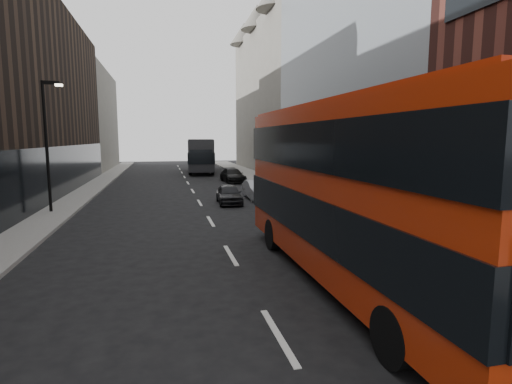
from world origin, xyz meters
TOP-DOWN VIEW (x-y plane):
  - sidewalk_right at (7.50, 25.00)m, footprint 3.00×80.00m
  - sidewalk_left at (-8.00, 25.00)m, footprint 2.00×80.00m
  - building_modern_block at (11.47, 21.00)m, footprint 5.03×22.00m
  - building_victorian at (11.38, 44.00)m, footprint 6.50×24.00m
  - building_left_mid at (-11.50, 30.00)m, footprint 5.00×24.00m
  - building_left_far at (-11.50, 52.00)m, footprint 5.00×20.00m
  - street_lamp at (-8.22, 18.00)m, footprint 1.06×0.22m
  - red_bus at (2.95, 4.44)m, footprint 3.00×12.60m
  - grey_bus at (2.37, 43.99)m, footprint 4.01×12.76m
  - car_a at (1.80, 19.28)m, footprint 1.59×3.66m
  - car_b at (3.97, 20.60)m, footprint 1.43×3.99m
  - car_c at (4.22, 31.80)m, footprint 2.15×4.56m

SIDE VIEW (x-z plane):
  - sidewalk_right at x=7.50m, z-range 0.00..0.15m
  - sidewalk_left at x=-8.00m, z-range 0.00..0.15m
  - car_a at x=1.80m, z-range 0.00..1.23m
  - car_c at x=4.22m, z-range 0.00..1.28m
  - car_b at x=3.97m, z-range 0.00..1.31m
  - grey_bus at x=2.37m, z-range 0.15..4.20m
  - red_bus at x=2.95m, z-range 0.28..5.35m
  - street_lamp at x=-8.22m, z-range 0.68..7.68m
  - building_left_far at x=-11.50m, z-range 0.00..13.00m
  - building_left_mid at x=-11.50m, z-range 0.00..14.00m
  - building_victorian at x=11.38m, z-range -0.84..20.16m
  - building_modern_block at x=11.47m, z-range -0.10..19.90m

